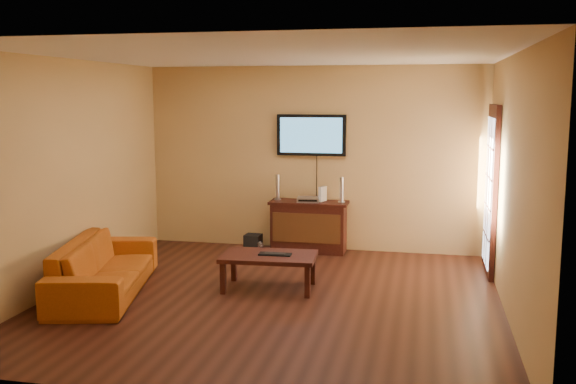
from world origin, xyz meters
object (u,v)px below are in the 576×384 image
(bottle, at_px, (260,249))
(keyboard, at_px, (275,254))
(television, at_px, (311,135))
(sofa, at_px, (104,258))
(media_console, at_px, (309,226))
(speaker_left, at_px, (278,188))
(subwoofer, at_px, (253,242))
(coffee_table, at_px, (269,259))
(speaker_right, at_px, (342,191))
(game_console, at_px, (323,194))
(av_receiver, at_px, (308,199))

(bottle, height_order, keyboard, keyboard)
(television, distance_m, sofa, 3.53)
(media_console, relative_size, speaker_left, 3.04)
(speaker_left, bearing_deg, keyboard, -77.72)
(subwoofer, distance_m, keyboard, 2.04)
(speaker_left, bearing_deg, television, 15.76)
(television, distance_m, speaker_left, 0.92)
(media_console, distance_m, sofa, 3.14)
(bottle, bearing_deg, television, 44.88)
(coffee_table, bearing_deg, keyboard, -5.96)
(sofa, xyz_separation_m, speaker_left, (1.47, 2.51, 0.50))
(speaker_right, relative_size, bottle, 1.67)
(game_console, distance_m, subwoofer, 1.27)
(media_console, relative_size, sofa, 0.54)
(television, bearing_deg, subwoofer, -162.85)
(speaker_left, relative_size, av_receiver, 1.19)
(speaker_right, distance_m, bottle, 1.44)
(coffee_table, bearing_deg, subwoofer, 110.82)
(game_console, bearing_deg, media_console, -143.83)
(sofa, bearing_deg, bottle, -46.64)
(speaker_left, xyz_separation_m, keyboard, (0.43, -1.98, -0.49))
(media_console, relative_size, speaker_right, 3.12)
(coffee_table, distance_m, game_console, 2.05)
(av_receiver, xyz_separation_m, keyboard, (-0.05, -1.89, -0.35))
(av_receiver, relative_size, keyboard, 0.82)
(coffee_table, relative_size, keyboard, 2.96)
(speaker_left, distance_m, subwoofer, 0.88)
(speaker_left, bearing_deg, sofa, -120.37)
(game_console, bearing_deg, av_receiver, -132.18)
(speaker_right, bearing_deg, sofa, -134.23)
(television, height_order, speaker_left, television)
(coffee_table, xyz_separation_m, av_receiver, (0.12, 1.88, 0.41))
(sofa, bearing_deg, speaker_left, -43.81)
(sofa, relative_size, keyboard, 5.49)
(sofa, xyz_separation_m, speaker_right, (2.42, 2.49, 0.50))
(speaker_left, bearing_deg, subwoofer, -160.99)
(bottle, xyz_separation_m, keyboard, (0.58, -1.49, 0.33))
(television, bearing_deg, av_receiver, -89.85)
(speaker_left, xyz_separation_m, av_receiver, (0.48, -0.09, -0.14))
(game_console, relative_size, bottle, 1.00)
(speaker_left, bearing_deg, speaker_right, -1.23)
(sofa, distance_m, subwoofer, 2.66)
(coffee_table, distance_m, speaker_left, 2.08)
(subwoofer, xyz_separation_m, keyboard, (0.78, -1.86, 0.31))
(television, xyz_separation_m, av_receiver, (0.00, -0.22, -0.92))
(bottle, relative_size, keyboard, 0.57)
(speaker_left, xyz_separation_m, speaker_right, (0.95, -0.02, -0.00))
(speaker_left, distance_m, keyboard, 2.08)
(av_receiver, relative_size, game_console, 1.44)
(coffee_table, distance_m, bottle, 1.59)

